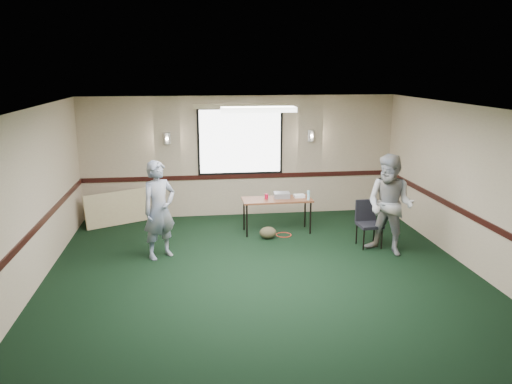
{
  "coord_description": "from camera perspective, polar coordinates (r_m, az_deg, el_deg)",
  "views": [
    {
      "loc": [
        -1.09,
        -6.99,
        3.3
      ],
      "look_at": [
        0.0,
        1.3,
        1.2
      ],
      "focal_mm": 35.0,
      "sensor_mm": 36.0,
      "label": 1
    }
  ],
  "objects": [
    {
      "name": "ground",
      "position": [
        7.81,
        1.27,
        -10.91
      ],
      "size": [
        8.0,
        8.0,
        0.0
      ],
      "primitive_type": "plane",
      "color": "black",
      "rests_on": "ground"
    },
    {
      "name": "room_shell",
      "position": [
        9.34,
        -0.66,
        3.48
      ],
      "size": [
        8.0,
        8.02,
        8.0
      ],
      "color": "tan",
      "rests_on": "ground"
    },
    {
      "name": "folding_table",
      "position": [
        10.13,
        2.41,
        -1.06
      ],
      "size": [
        1.42,
        0.59,
        0.71
      ],
      "rotation": [
        0.0,
        0.0,
        0.02
      ],
      "color": "brown",
      "rests_on": "ground"
    },
    {
      "name": "projector",
      "position": [
        10.2,
        2.95,
        -0.35
      ],
      "size": [
        0.34,
        0.29,
        0.11
      ],
      "primitive_type": "cube",
      "rotation": [
        0.0,
        0.0,
        -0.07
      ],
      "color": "gray",
      "rests_on": "folding_table"
    },
    {
      "name": "game_console",
      "position": [
        10.27,
        4.96,
        -0.44
      ],
      "size": [
        0.22,
        0.18,
        0.05
      ],
      "primitive_type": "cube",
      "rotation": [
        0.0,
        0.0,
        -0.02
      ],
      "color": "white",
      "rests_on": "folding_table"
    },
    {
      "name": "red_cup",
      "position": [
        10.08,
        1.2,
        -0.52
      ],
      "size": [
        0.07,
        0.07,
        0.11
      ],
      "primitive_type": "cylinder",
      "color": "#B40C29",
      "rests_on": "folding_table"
    },
    {
      "name": "water_bottle",
      "position": [
        10.06,
        6.02,
        -0.38
      ],
      "size": [
        0.06,
        0.06,
        0.19
      ],
      "primitive_type": "cylinder",
      "color": "#9BE4FE",
      "rests_on": "folding_table"
    },
    {
      "name": "duffel_bag",
      "position": [
        9.89,
        1.38,
        -4.68
      ],
      "size": [
        0.35,
        0.27,
        0.24
      ],
      "primitive_type": "ellipsoid",
      "rotation": [
        0.0,
        0.0,
        0.05
      ],
      "color": "#413D25",
      "rests_on": "ground"
    },
    {
      "name": "cable_coil",
      "position": [
        10.12,
        3.18,
        -4.91
      ],
      "size": [
        0.34,
        0.34,
        0.02
      ],
      "primitive_type": "torus",
      "rotation": [
        0.0,
        0.0,
        -0.1
      ],
      "color": "red",
      "rests_on": "ground"
    },
    {
      "name": "folded_table",
      "position": [
        11.11,
        -15.53,
        -1.8
      ],
      "size": [
        1.34,
        0.82,
        0.72
      ],
      "primitive_type": "cube",
      "rotation": [
        -0.21,
        0.0,
        0.47
      ],
      "color": "tan",
      "rests_on": "ground"
    },
    {
      "name": "conference_chair",
      "position": [
        9.66,
        12.68,
        -3.07
      ],
      "size": [
        0.44,
        0.46,
        0.86
      ],
      "rotation": [
        0.0,
        0.0,
        0.05
      ],
      "color": "black",
      "rests_on": "ground"
    },
    {
      "name": "person_left",
      "position": [
        8.89,
        -11.0,
        -2.02
      ],
      "size": [
        0.76,
        0.71,
        1.75
      ],
      "primitive_type": "imported",
      "rotation": [
        0.0,
        0.0,
        0.61
      ],
      "color": "#415B90",
      "rests_on": "ground"
    },
    {
      "name": "person_right",
      "position": [
        9.21,
        15.06,
        -1.45
      ],
      "size": [
        1.11,
        1.11,
        1.82
      ],
      "primitive_type": "imported",
      "rotation": [
        0.0,
        0.0,
        -0.79
      ],
      "color": "#7C95C1",
      "rests_on": "ground"
    }
  ]
}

